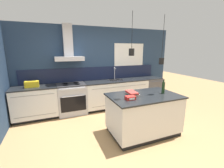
{
  "coord_description": "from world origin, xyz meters",
  "views": [
    {
      "loc": [
        -1.3,
        -2.72,
        1.89
      ],
      "look_at": [
        0.07,
        0.66,
        1.05
      ],
      "focal_mm": 24.0,
      "sensor_mm": 36.0,
      "label": 1
    }
  ],
  "objects_px": {
    "dishwasher": "(150,90)",
    "yellow_toolbox": "(32,84)",
    "oven_range": "(72,99)",
    "book_stack": "(132,93)",
    "red_supply_box": "(130,98)",
    "bottle_on_island": "(163,87)"
  },
  "relations": [
    {
      "from": "dishwasher",
      "to": "yellow_toolbox",
      "type": "xyz_separation_m",
      "value": [
        -3.83,
        0.0,
        0.54
      ]
    },
    {
      "from": "oven_range",
      "to": "dishwasher",
      "type": "bearing_deg",
      "value": 0.09
    },
    {
      "from": "book_stack",
      "to": "red_supply_box",
      "type": "height_order",
      "value": "book_stack"
    },
    {
      "from": "oven_range",
      "to": "book_stack",
      "type": "xyz_separation_m",
      "value": [
        1.11,
        -1.63,
        0.5
      ]
    },
    {
      "from": "red_supply_box",
      "to": "yellow_toolbox",
      "type": "distance_m",
      "value": 2.72
    },
    {
      "from": "oven_range",
      "to": "yellow_toolbox",
      "type": "relative_size",
      "value": 2.68
    },
    {
      "from": "book_stack",
      "to": "yellow_toolbox",
      "type": "relative_size",
      "value": 0.97
    },
    {
      "from": "oven_range",
      "to": "dishwasher",
      "type": "xyz_separation_m",
      "value": [
        2.81,
        0.0,
        0.0
      ]
    },
    {
      "from": "yellow_toolbox",
      "to": "bottle_on_island",
      "type": "bearing_deg",
      "value": -32.06
    },
    {
      "from": "book_stack",
      "to": "bottle_on_island",
      "type": "bearing_deg",
      "value": -11.62
    },
    {
      "from": "oven_range",
      "to": "bottle_on_island",
      "type": "xyz_separation_m",
      "value": [
        1.83,
        -1.78,
        0.59
      ]
    },
    {
      "from": "bottle_on_island",
      "to": "red_supply_box",
      "type": "height_order",
      "value": "bottle_on_island"
    },
    {
      "from": "oven_range",
      "to": "yellow_toolbox",
      "type": "bearing_deg",
      "value": 179.75
    },
    {
      "from": "book_stack",
      "to": "yellow_toolbox",
      "type": "bearing_deg",
      "value": 142.44
    },
    {
      "from": "oven_range",
      "to": "yellow_toolbox",
      "type": "distance_m",
      "value": 1.15
    },
    {
      "from": "dishwasher",
      "to": "book_stack",
      "type": "bearing_deg",
      "value": -136.07
    },
    {
      "from": "oven_range",
      "to": "red_supply_box",
      "type": "xyz_separation_m",
      "value": [
        0.93,
        -1.89,
        0.49
      ]
    },
    {
      "from": "oven_range",
      "to": "red_supply_box",
      "type": "distance_m",
      "value": 2.16
    },
    {
      "from": "oven_range",
      "to": "bottle_on_island",
      "type": "relative_size",
      "value": 2.77
    },
    {
      "from": "oven_range",
      "to": "yellow_toolbox",
      "type": "height_order",
      "value": "yellow_toolbox"
    },
    {
      "from": "dishwasher",
      "to": "red_supply_box",
      "type": "bearing_deg",
      "value": -134.89
    },
    {
      "from": "oven_range",
      "to": "dishwasher",
      "type": "distance_m",
      "value": 2.81
    }
  ]
}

